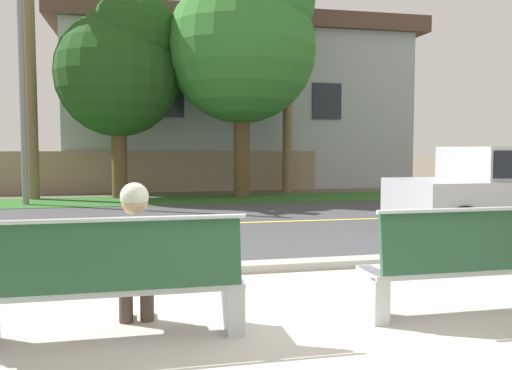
{
  "coord_description": "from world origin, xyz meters",
  "views": [
    {
      "loc": [
        -1.37,
        -3.98,
        1.53
      ],
      "look_at": [
        0.23,
        3.31,
        1.0
      ],
      "focal_mm": 37.46,
      "sensor_mm": 36.0,
      "label": 1
    }
  ],
  "objects_px": {
    "bench_right": "(475,265)",
    "shade_tree_far_left": "(122,65)",
    "shade_tree_left": "(247,37)",
    "streetlamp": "(22,42)",
    "seated_person_white": "(135,252)",
    "palm_tree_short": "(288,7)",
    "bench_left": "(113,284)"
  },
  "relations": [
    {
      "from": "bench_left",
      "to": "seated_person_white",
      "type": "xyz_separation_m",
      "value": [
        0.17,
        0.17,
        0.21
      ]
    },
    {
      "from": "bench_right",
      "to": "seated_person_white",
      "type": "relative_size",
      "value": 1.64
    },
    {
      "from": "bench_left",
      "to": "palm_tree_short",
      "type": "height_order",
      "value": "palm_tree_short"
    },
    {
      "from": "bench_left",
      "to": "palm_tree_short",
      "type": "bearing_deg",
      "value": 68.86
    },
    {
      "from": "shade_tree_left",
      "to": "palm_tree_short",
      "type": "xyz_separation_m",
      "value": [
        1.72,
        1.57,
        1.38
      ]
    },
    {
      "from": "bench_right",
      "to": "shade_tree_far_left",
      "type": "height_order",
      "value": "shade_tree_far_left"
    },
    {
      "from": "bench_left",
      "to": "streetlamp",
      "type": "xyz_separation_m",
      "value": [
        -2.75,
        11.03,
        3.83
      ]
    },
    {
      "from": "streetlamp",
      "to": "palm_tree_short",
      "type": "relative_size",
      "value": 0.98
    },
    {
      "from": "bench_left",
      "to": "palm_tree_short",
      "type": "relative_size",
      "value": 0.27
    },
    {
      "from": "palm_tree_short",
      "to": "bench_left",
      "type": "bearing_deg",
      "value": -111.14
    },
    {
      "from": "shade_tree_far_left",
      "to": "palm_tree_short",
      "type": "bearing_deg",
      "value": 11.26
    },
    {
      "from": "seated_person_white",
      "to": "shade_tree_far_left",
      "type": "height_order",
      "value": "shade_tree_far_left"
    },
    {
      "from": "seated_person_white",
      "to": "bench_left",
      "type": "bearing_deg",
      "value": -134.91
    },
    {
      "from": "bench_left",
      "to": "seated_person_white",
      "type": "height_order",
      "value": "seated_person_white"
    },
    {
      "from": "streetlamp",
      "to": "shade_tree_left",
      "type": "relative_size",
      "value": 1.02
    },
    {
      "from": "shade_tree_left",
      "to": "seated_person_white",
      "type": "bearing_deg",
      "value": -105.71
    },
    {
      "from": "seated_person_white",
      "to": "palm_tree_short",
      "type": "xyz_separation_m",
      "value": [
        4.97,
        13.13,
        5.53
      ]
    },
    {
      "from": "seated_person_white",
      "to": "streetlamp",
      "type": "xyz_separation_m",
      "value": [
        -2.92,
        10.86,
        3.62
      ]
    },
    {
      "from": "bench_right",
      "to": "palm_tree_short",
      "type": "height_order",
      "value": "palm_tree_short"
    },
    {
      "from": "bench_right",
      "to": "shade_tree_far_left",
      "type": "distance_m",
      "value": 13.17
    },
    {
      "from": "seated_person_white",
      "to": "streetlamp",
      "type": "bearing_deg",
      "value": 105.04
    },
    {
      "from": "palm_tree_short",
      "to": "shade_tree_left",
      "type": "bearing_deg",
      "value": -137.53
    },
    {
      "from": "seated_person_white",
      "to": "shade_tree_left",
      "type": "relative_size",
      "value": 0.17
    },
    {
      "from": "bench_left",
      "to": "bench_right",
      "type": "relative_size",
      "value": 1.0
    },
    {
      "from": "bench_left",
      "to": "palm_tree_short",
      "type": "xyz_separation_m",
      "value": [
        5.14,
        13.3,
        5.74
      ]
    },
    {
      "from": "streetlamp",
      "to": "shade_tree_left",
      "type": "height_order",
      "value": "streetlamp"
    },
    {
      "from": "streetlamp",
      "to": "bench_left",
      "type": "bearing_deg",
      "value": -76.03
    },
    {
      "from": "streetlamp",
      "to": "seated_person_white",
      "type": "bearing_deg",
      "value": -74.96
    },
    {
      "from": "bench_right",
      "to": "shade_tree_left",
      "type": "distance_m",
      "value": 12.51
    },
    {
      "from": "shade_tree_left",
      "to": "palm_tree_short",
      "type": "relative_size",
      "value": 0.96
    },
    {
      "from": "shade_tree_left",
      "to": "bench_left",
      "type": "bearing_deg",
      "value": -106.27
    },
    {
      "from": "shade_tree_far_left",
      "to": "shade_tree_left",
      "type": "height_order",
      "value": "shade_tree_left"
    }
  ]
}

